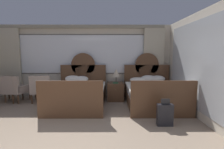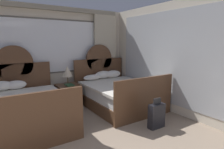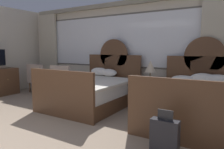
{
  "view_description": "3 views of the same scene",
  "coord_description": "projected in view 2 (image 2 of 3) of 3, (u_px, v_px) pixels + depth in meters",
  "views": [
    {
      "loc": [
        1.08,
        -2.33,
        1.65
      ],
      "look_at": [
        1.11,
        2.73,
        1.02
      ],
      "focal_mm": 27.21,
      "sensor_mm": 36.0,
      "label": 1
    },
    {
      "loc": [
        -0.42,
        -1.14,
        1.74
      ],
      "look_at": [
        1.76,
        2.21,
        1.04
      ],
      "focal_mm": 29.97,
      "sensor_mm": 36.0,
      "label": 2
    },
    {
      "loc": [
        3.04,
        -1.1,
        1.38
      ],
      "look_at": [
        1.11,
        2.08,
        0.93
      ],
      "focal_mm": 33.21,
      "sensor_mm": 36.0,
      "label": 3
    }
  ],
  "objects": [
    {
      "name": "bed_near_mirror",
      "position": [
        117.0,
        93.0,
        5.12
      ],
      "size": [
        1.67,
        2.15,
        1.66
      ],
      "color": "brown",
      "rests_on": "ground_plane"
    },
    {
      "name": "nightstand_between_beds",
      "position": [
        68.0,
        96.0,
        4.99
      ],
      "size": [
        0.56,
        0.59,
        0.62
      ],
      "color": "brown",
      "rests_on": "ground_plane"
    },
    {
      "name": "wall_right_mirror",
      "position": [
        176.0,
        58.0,
        4.48
      ],
      "size": [
        0.08,
        4.71,
        2.7
      ],
      "color": "beige",
      "rests_on": "ground_plane"
    },
    {
      "name": "table_lamp_on_nightstand",
      "position": [
        67.0,
        72.0,
        4.96
      ],
      "size": [
        0.27,
        0.27,
        0.49
      ],
      "color": "brown",
      "rests_on": "nightstand_between_beds"
    },
    {
      "name": "suitcase_on_floor",
      "position": [
        156.0,
        116.0,
        3.8
      ],
      "size": [
        0.35,
        0.15,
        0.63
      ],
      "color": "black",
      "rests_on": "ground_plane"
    },
    {
      "name": "book_on_nightstand",
      "position": [
        69.0,
        85.0,
        4.85
      ],
      "size": [
        0.18,
        0.26,
        0.03
      ],
      "color": "#285133",
      "rests_on": "nightstand_between_beds"
    },
    {
      "name": "bed_near_window",
      "position": [
        23.0,
        110.0,
        3.84
      ],
      "size": [
        1.67,
        2.15,
        1.66
      ],
      "color": "brown",
      "rests_on": "ground_plane"
    },
    {
      "name": "wall_back_window",
      "position": [
        10.0,
        55.0,
        4.61
      ],
      "size": [
        6.57,
        0.22,
        2.7
      ],
      "color": "beige",
      "rests_on": "ground_plane"
    }
  ]
}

